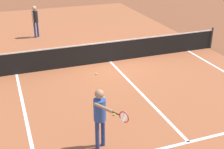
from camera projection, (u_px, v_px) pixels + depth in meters
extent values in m
plane|color=brown|center=(110.00, 62.00, 14.10)|extent=(60.00, 60.00, 0.00)
cube|color=#9E5433|center=(110.00, 62.00, 14.10)|extent=(10.62, 24.40, 0.00)
cube|color=white|center=(189.00, 142.00, 8.62)|extent=(8.22, 0.10, 0.01)
cube|color=white|center=(140.00, 92.00, 11.36)|extent=(0.10, 6.40, 0.01)
cylinder|color=#33383D|center=(212.00, 38.00, 15.59)|extent=(0.09, 0.09, 1.07)
cube|color=black|center=(110.00, 52.00, 13.92)|extent=(10.82, 0.02, 0.91)
cube|color=white|center=(110.00, 42.00, 13.72)|extent=(10.82, 0.03, 0.05)
cylinder|color=navy|center=(103.00, 132.00, 8.33)|extent=(0.11, 0.11, 0.86)
cylinder|color=navy|center=(97.00, 136.00, 8.18)|extent=(0.11, 0.11, 0.86)
cylinder|color=#2D4C99|center=(100.00, 110.00, 7.96)|extent=(0.32, 0.32, 0.60)
sphere|color=#A87A5B|center=(99.00, 94.00, 7.77)|extent=(0.24, 0.24, 0.24)
cylinder|color=#A87A5B|center=(104.00, 107.00, 8.07)|extent=(0.08, 0.08, 0.59)
cylinder|color=#A87A5B|center=(104.00, 108.00, 7.56)|extent=(0.35, 0.55, 0.08)
cylinder|color=black|center=(116.00, 113.00, 7.32)|extent=(0.13, 0.21, 0.03)
torus|color=red|center=(124.00, 117.00, 7.18)|extent=(0.15, 0.26, 0.28)
cylinder|color=silver|center=(124.00, 117.00, 7.18)|extent=(0.22, 0.12, 0.25)
cylinder|color=navy|center=(35.00, 30.00, 17.22)|extent=(0.11, 0.11, 0.86)
cylinder|color=navy|center=(38.00, 29.00, 17.39)|extent=(0.11, 0.11, 0.86)
cylinder|color=black|center=(35.00, 17.00, 17.00)|extent=(0.32, 0.32, 0.61)
sphere|color=tan|center=(34.00, 8.00, 16.81)|extent=(0.24, 0.24, 0.24)
cylinder|color=tan|center=(33.00, 17.00, 16.87)|extent=(0.08, 0.08, 0.59)
cylinder|color=tan|center=(37.00, 16.00, 17.13)|extent=(0.08, 0.08, 0.59)
sphere|color=#CCE033|center=(96.00, 74.00, 12.78)|extent=(0.07, 0.07, 0.07)
sphere|color=#CCE033|center=(114.00, 114.00, 9.90)|extent=(0.07, 0.07, 0.07)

